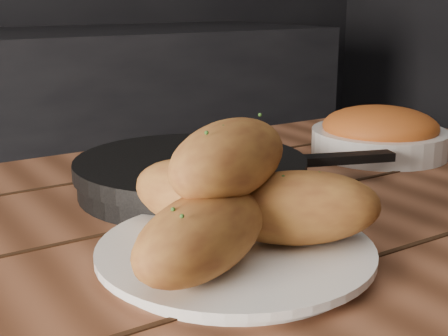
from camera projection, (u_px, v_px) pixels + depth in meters
table at (227, 335)px, 0.66m from camera, size 1.37×0.93×0.75m
plate at (235, 253)px, 0.60m from camera, size 0.27×0.27×0.02m
bread_rolls at (233, 199)px, 0.58m from camera, size 0.29×0.25×0.12m
skillet at (192, 174)px, 0.81m from camera, size 0.42×0.30×0.05m
bowl at (380, 134)px, 1.00m from camera, size 0.22×0.22×0.08m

